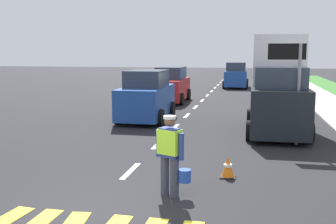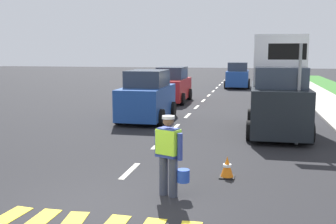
{
  "view_description": "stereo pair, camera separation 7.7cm",
  "coord_description": "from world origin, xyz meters",
  "px_view_note": "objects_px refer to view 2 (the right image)",
  "views": [
    {
      "loc": [
        2.87,
        -6.65,
        2.94
      ],
      "look_at": [
        0.39,
        5.46,
        1.1
      ],
      "focal_mm": 43.27,
      "sensor_mm": 36.0,
      "label": 1
    },
    {
      "loc": [
        2.94,
        -6.63,
        2.94
      ],
      "look_at": [
        0.39,
        5.46,
        1.1
      ],
      "focal_mm": 43.27,
      "sensor_mm": 36.0,
      "label": 2
    }
  ],
  "objects_px": {
    "traffic_cone_near": "(227,167)",
    "car_oncoming_lead": "(147,97)",
    "car_parked_far": "(274,85)",
    "car_oncoming_second": "(172,86)",
    "delivery_truck": "(278,89)",
    "road_worker": "(170,152)",
    "car_outgoing_far": "(238,76)",
    "lane_direction_sign": "(292,69)"
  },
  "relations": [
    {
      "from": "car_oncoming_second",
      "to": "traffic_cone_near",
      "type": "bearing_deg",
      "value": -73.55
    },
    {
      "from": "traffic_cone_near",
      "to": "car_oncoming_lead",
      "type": "xyz_separation_m",
      "value": [
        -3.93,
        7.48,
        0.75
      ]
    },
    {
      "from": "road_worker",
      "to": "car_outgoing_far",
      "type": "xyz_separation_m",
      "value": [
        0.34,
        26.01,
        0.04
      ]
    },
    {
      "from": "car_parked_far",
      "to": "road_worker",
      "type": "bearing_deg",
      "value": -99.15
    },
    {
      "from": "traffic_cone_near",
      "to": "car_parked_far",
      "type": "xyz_separation_m",
      "value": [
        1.79,
        16.33,
        0.69
      ]
    },
    {
      "from": "road_worker",
      "to": "car_outgoing_far",
      "type": "height_order",
      "value": "car_outgoing_far"
    },
    {
      "from": "road_worker",
      "to": "car_oncoming_second",
      "type": "xyz_separation_m",
      "value": [
        -3.07,
        15.51,
        0.03
      ]
    },
    {
      "from": "traffic_cone_near",
      "to": "delivery_truck",
      "type": "height_order",
      "value": "delivery_truck"
    },
    {
      "from": "car_oncoming_lead",
      "to": "car_outgoing_far",
      "type": "relative_size",
      "value": 1.0
    },
    {
      "from": "car_oncoming_second",
      "to": "car_outgoing_far",
      "type": "distance_m",
      "value": 11.04
    },
    {
      "from": "delivery_truck",
      "to": "car_parked_far",
      "type": "relative_size",
      "value": 1.19
    },
    {
      "from": "road_worker",
      "to": "car_outgoing_far",
      "type": "distance_m",
      "value": 26.01
    },
    {
      "from": "delivery_truck",
      "to": "car_oncoming_second",
      "type": "xyz_separation_m",
      "value": [
        -5.59,
        8.19,
        -0.65
      ]
    },
    {
      "from": "delivery_truck",
      "to": "car_oncoming_second",
      "type": "relative_size",
      "value": 1.1
    },
    {
      "from": "lane_direction_sign",
      "to": "car_parked_far",
      "type": "distance_m",
      "value": 12.51
    },
    {
      "from": "traffic_cone_near",
      "to": "car_oncoming_lead",
      "type": "bearing_deg",
      "value": 117.7
    },
    {
      "from": "car_oncoming_second",
      "to": "delivery_truck",
      "type": "bearing_deg",
      "value": -55.71
    },
    {
      "from": "car_oncoming_second",
      "to": "car_oncoming_lead",
      "type": "height_order",
      "value": "car_oncoming_lead"
    },
    {
      "from": "lane_direction_sign",
      "to": "delivery_truck",
      "type": "xyz_separation_m",
      "value": [
        -0.27,
        1.94,
        -0.8
      ]
    },
    {
      "from": "car_parked_far",
      "to": "lane_direction_sign",
      "type": "bearing_deg",
      "value": -90.34
    },
    {
      "from": "car_outgoing_far",
      "to": "car_oncoming_second",
      "type": "bearing_deg",
      "value": -107.99
    },
    {
      "from": "delivery_truck",
      "to": "car_outgoing_far",
      "type": "relative_size",
      "value": 1.18
    },
    {
      "from": "traffic_cone_near",
      "to": "delivery_truck",
      "type": "bearing_deg",
      "value": 76.19
    },
    {
      "from": "road_worker",
      "to": "car_oncoming_lead",
      "type": "relative_size",
      "value": 0.43
    },
    {
      "from": "lane_direction_sign",
      "to": "car_parked_far",
      "type": "xyz_separation_m",
      "value": [
        0.07,
        12.42,
        -1.47
      ]
    },
    {
      "from": "car_parked_far",
      "to": "delivery_truck",
      "type": "bearing_deg",
      "value": -91.9
    },
    {
      "from": "car_oncoming_second",
      "to": "car_parked_far",
      "type": "height_order",
      "value": "car_oncoming_second"
    },
    {
      "from": "traffic_cone_near",
      "to": "road_worker",
      "type": "bearing_deg",
      "value": -126.47
    },
    {
      "from": "car_oncoming_lead",
      "to": "car_outgoing_far",
      "type": "bearing_deg",
      "value": 79.42
    },
    {
      "from": "traffic_cone_near",
      "to": "car_oncoming_second",
      "type": "height_order",
      "value": "car_oncoming_second"
    },
    {
      "from": "lane_direction_sign",
      "to": "car_oncoming_lead",
      "type": "bearing_deg",
      "value": 147.68
    },
    {
      "from": "traffic_cone_near",
      "to": "car_parked_far",
      "type": "bearing_deg",
      "value": 83.76
    },
    {
      "from": "road_worker",
      "to": "car_parked_far",
      "type": "relative_size",
      "value": 0.43
    },
    {
      "from": "lane_direction_sign",
      "to": "delivery_truck",
      "type": "bearing_deg",
      "value": 98.0
    },
    {
      "from": "delivery_truck",
      "to": "car_outgoing_far",
      "type": "bearing_deg",
      "value": 96.64
    },
    {
      "from": "lane_direction_sign",
      "to": "car_oncoming_second",
      "type": "relative_size",
      "value": 0.77
    },
    {
      "from": "traffic_cone_near",
      "to": "car_outgoing_far",
      "type": "height_order",
      "value": "car_outgoing_far"
    },
    {
      "from": "car_outgoing_far",
      "to": "lane_direction_sign",
      "type": "bearing_deg",
      "value": -83.23
    },
    {
      "from": "road_worker",
      "to": "delivery_truck",
      "type": "height_order",
      "value": "delivery_truck"
    },
    {
      "from": "car_outgoing_far",
      "to": "car_oncoming_lead",
      "type": "bearing_deg",
      "value": -100.58
    },
    {
      "from": "car_outgoing_far",
      "to": "car_parked_far",
      "type": "relative_size",
      "value": 1.01
    },
    {
      "from": "traffic_cone_near",
      "to": "car_outgoing_far",
      "type": "bearing_deg",
      "value": 91.72
    }
  ]
}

